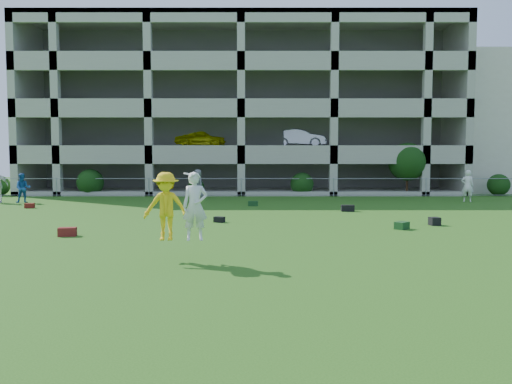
{
  "coord_description": "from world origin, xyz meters",
  "views": [
    {
      "loc": [
        0.97,
        -13.28,
        2.54
      ],
      "look_at": [
        0.96,
        3.0,
        1.4
      ],
      "focal_mm": 35.0,
      "sensor_mm": 36.0,
      "label": 1
    }
  ],
  "objects_px": {
    "crate_d": "(435,221)",
    "frisbee_contest": "(174,206)",
    "bystander_a": "(23,188)",
    "parking_garage": "(244,114)",
    "bystander_e": "(467,186)",
    "bystander_c": "(198,184)"
  },
  "relations": [
    {
      "from": "bystander_a",
      "to": "frisbee_contest",
      "type": "xyz_separation_m",
      "value": [
        10.96,
        -15.57,
        0.53
      ]
    },
    {
      "from": "parking_garage",
      "to": "crate_d",
      "type": "bearing_deg",
      "value": -71.26
    },
    {
      "from": "bystander_c",
      "to": "bystander_e",
      "type": "distance_m",
      "value": 15.74
    },
    {
      "from": "bystander_e",
      "to": "crate_d",
      "type": "relative_size",
      "value": 5.19
    },
    {
      "from": "bystander_c",
      "to": "bystander_e",
      "type": "relative_size",
      "value": 0.99
    },
    {
      "from": "crate_d",
      "to": "frisbee_contest",
      "type": "xyz_separation_m",
      "value": [
        -8.67,
        -6.42,
        1.2
      ]
    },
    {
      "from": "bystander_c",
      "to": "crate_d",
      "type": "relative_size",
      "value": 5.13
    },
    {
      "from": "bystander_a",
      "to": "frisbee_contest",
      "type": "distance_m",
      "value": 19.05
    },
    {
      "from": "crate_d",
      "to": "parking_garage",
      "type": "distance_m",
      "value": 24.47
    },
    {
      "from": "bystander_a",
      "to": "crate_d",
      "type": "relative_size",
      "value": 4.69
    },
    {
      "from": "bystander_a",
      "to": "crate_d",
      "type": "xyz_separation_m",
      "value": [
        19.64,
        -9.15,
        -0.67
      ]
    },
    {
      "from": "bystander_e",
      "to": "frisbee_contest",
      "type": "xyz_separation_m",
      "value": [
        -14.03,
        -16.23,
        0.44
      ]
    },
    {
      "from": "parking_garage",
      "to": "bystander_e",
      "type": "bearing_deg",
      "value": -44.32
    },
    {
      "from": "frisbee_contest",
      "to": "parking_garage",
      "type": "xyz_separation_m",
      "value": [
        1.04,
        28.92,
        4.67
      ]
    },
    {
      "from": "bystander_e",
      "to": "parking_garage",
      "type": "xyz_separation_m",
      "value": [
        -12.99,
        12.69,
        5.11
      ]
    },
    {
      "from": "crate_d",
      "to": "parking_garage",
      "type": "xyz_separation_m",
      "value": [
        -7.63,
        22.49,
        5.86
      ]
    },
    {
      "from": "bystander_a",
      "to": "parking_garage",
      "type": "height_order",
      "value": "parking_garage"
    },
    {
      "from": "frisbee_contest",
      "to": "bystander_c",
      "type": "bearing_deg",
      "value": 94.87
    },
    {
      "from": "bystander_c",
      "to": "frisbee_contest",
      "type": "distance_m",
      "value": 18.4
    },
    {
      "from": "bystander_e",
      "to": "crate_d",
      "type": "bearing_deg",
      "value": 80.73
    },
    {
      "from": "bystander_a",
      "to": "bystander_c",
      "type": "bearing_deg",
      "value": 0.02
    },
    {
      "from": "bystander_a",
      "to": "parking_garage",
      "type": "xyz_separation_m",
      "value": [
        12.01,
        13.35,
        5.19
      ]
    }
  ]
}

